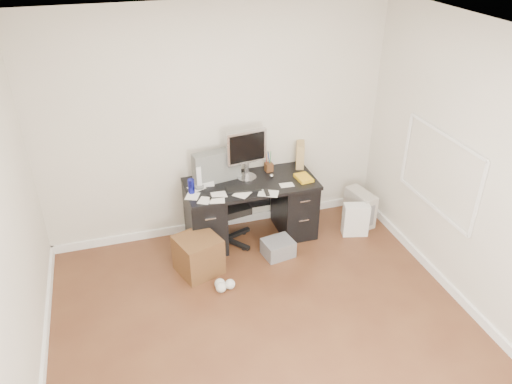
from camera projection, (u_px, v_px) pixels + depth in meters
ground at (271, 339)px, 4.62m from camera, size 4.00×4.00×0.00m
room_shell at (277, 181)px, 3.83m from camera, size 4.02×4.02×2.71m
desk at (251, 208)px, 5.87m from camera, size 1.50×0.70×0.75m
loose_papers at (235, 187)px, 5.60m from camera, size 1.10×0.60×0.00m
lcd_monitor at (246, 155)px, 5.62m from camera, size 0.51×0.33×0.60m
keyboard at (244, 189)px, 5.54m from camera, size 0.40×0.19×0.02m
computer_mouse at (271, 176)px, 5.77m from camera, size 0.07×0.07×0.05m
travel_mug at (191, 186)px, 5.44m from camera, size 0.09×0.09×0.16m
white_binder at (199, 173)px, 5.60m from camera, size 0.13×0.24×0.26m
magazine_file at (300, 155)px, 5.99m from camera, size 0.21×0.28×0.29m
pen_cup at (269, 162)px, 5.87m from camera, size 0.12×0.12×0.25m
yellow_book at (304, 178)px, 5.75m from camera, size 0.19×0.23×0.04m
paper_remote at (268, 193)px, 5.47m from camera, size 0.27×0.25×0.02m
office_chair at (224, 202)px, 5.69m from camera, size 0.73×0.73×1.11m
pc_tower at (360, 207)px, 6.24m from camera, size 0.27×0.46×0.43m
shopping_bag at (356, 220)px, 6.01m from camera, size 0.35×0.28×0.41m
wicker_basket at (198, 255)px, 5.39m from camera, size 0.54×0.54×0.43m
desk_printer at (278, 248)px, 5.70m from camera, size 0.37×0.32×0.20m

